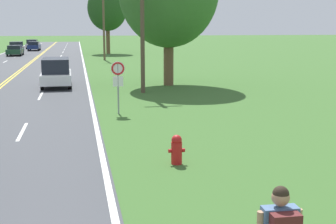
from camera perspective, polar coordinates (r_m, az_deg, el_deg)
The scene contains 10 objects.
fire_hydrant at distance 12.89m, azimuth 1.06°, elevation -4.56°, with size 0.46×0.30×0.82m.
traffic_sign at distance 20.18m, azimuth -6.12°, elevation 4.53°, with size 0.60×0.10×2.27m.
utility_pole_midground at distance 26.62m, azimuth -3.15°, elevation 11.15°, with size 1.80×0.24×7.90m.
utility_pole_far at distance 53.58m, azimuth -7.84°, elevation 10.63°, with size 1.80×0.24×7.83m.
tree_right_cluster at distance 66.58m, azimuth -7.41°, elevation 12.46°, with size 5.46×5.46×9.43m.
car_white_van_mid_near at distance 30.36m, azimuth -13.47°, elevation 4.77°, with size 1.89×4.64×1.78m.
car_dark_green_sedan_mid_far at distance 64.68m, azimuth -18.14°, elevation 7.18°, with size 1.84×4.73×1.35m.
car_champagne_hatchback_receding at distance 71.75m, azimuth -17.99°, elevation 7.56°, with size 1.87×3.63×1.60m.
car_dark_blue_sedan_distant at distance 77.42m, azimuth -16.01°, elevation 7.76°, with size 1.80×4.44×1.42m.
car_silver_sedan_horizon at distance 84.31m, azimuth -16.21°, elevation 7.96°, with size 1.94×4.16×1.56m.
Camera 1 is at (4.84, -0.63, 3.73)m, focal length 50.00 mm.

